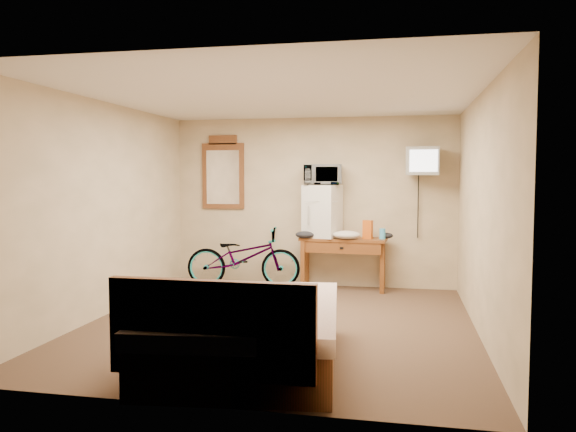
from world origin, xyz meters
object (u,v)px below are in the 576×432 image
Objects in this scene: blue_cup at (382,234)px; desk at (343,247)px; mini_fridge at (322,211)px; wall_mirror at (223,173)px; microwave at (322,175)px; bicycle at (243,257)px; crt_television at (423,161)px; bed at (245,331)px.

desk is at bearing 179.48° from blue_cup.
desk is 1.65× the size of mini_fridge.
mini_fridge is at bearing 168.12° from desk.
microwave is at bearing -7.42° from wall_mirror.
desk is at bearing -94.78° from bicycle.
mini_fridge is at bearing 178.11° from crt_television.
mini_fridge is 1.31× the size of crt_television.
crt_television is (1.41, -0.05, 0.19)m from microwave.
crt_television is 2.99m from wall_mirror.
crt_television reaches higher than blue_cup.
mini_fridge is 1.58m from crt_television.
microwave is at bearing 86.78° from bed.
wall_mirror is 0.67× the size of bicycle.
bicycle is (-2.56, -0.08, -1.40)m from crt_television.
bicycle is (-1.47, -0.06, -0.18)m from desk.
mini_fridge is 0.45× the size of bicycle.
mini_fridge is 5.07× the size of blue_cup.
desk is 2.16× the size of crt_television.
desk is 1.12× the size of wall_mirror.
wall_mirror is (-2.43, 0.27, 0.86)m from blue_cup.
mini_fridge is (-0.31, 0.07, 0.51)m from desk.
blue_cup is 1.15m from crt_television.
microwave is at bearing -90.94° from bicycle.
bed is (-0.19, -3.44, -1.36)m from microwave.
mini_fridge reaches higher than blue_cup.
desk is at bearing -179.02° from crt_television.
bicycle is at bearing -178.28° from crt_television.
crt_television reaches higher than bicycle.
microwave reaches higher than bed.
crt_television is 2.92m from bicycle.
wall_mirror reaches higher than desk.
blue_cup is 0.13× the size of wall_mirror.
crt_television is 0.35× the size of bicycle.
mini_fridge is 0.34× the size of bed.
microwave is 0.48× the size of wall_mirror.
wall_mirror is 1.35m from bicycle.
bicycle is (-1.15, -0.12, -1.22)m from microwave.
microwave is (0.00, 0.00, 0.53)m from mini_fridge.
bed reaches higher than bicycle.
blue_cup is 0.07× the size of bed.
crt_television reaches higher than bed.
bicycle is at bearing 106.15° from bed.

